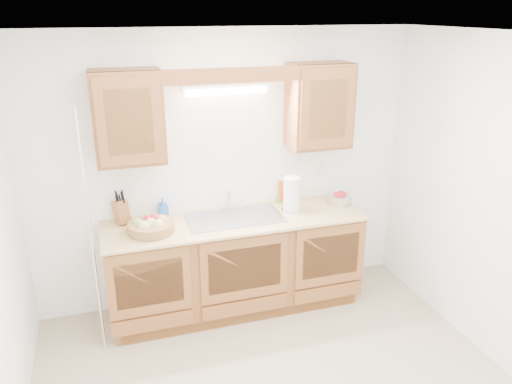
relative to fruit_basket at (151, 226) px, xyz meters
name	(u,v)px	position (x,y,z in m)	size (l,w,h in m)	color
room	(283,238)	(0.73, -1.13, 0.30)	(3.52, 3.50, 2.50)	tan
base_cabinets	(235,264)	(0.73, 0.07, -0.51)	(2.20, 0.60, 0.86)	#9B5A2D
countertop	(235,221)	(0.73, 0.05, -0.07)	(2.30, 0.63, 0.04)	tan
upper_cabinet_left	(128,117)	(-0.10, 0.20, 0.87)	(0.55, 0.33, 0.75)	#9B5A2D
upper_cabinet_right	(319,106)	(1.56, 0.20, 0.87)	(0.55, 0.33, 0.75)	#9B5A2D
valance	(233,75)	(0.73, 0.06, 1.19)	(2.20, 0.05, 0.12)	#9B5A2D
fluorescent_fixture	(226,89)	(0.73, 0.28, 1.04)	(0.76, 0.08, 0.08)	white
sink	(235,225)	(0.73, 0.07, -0.13)	(0.84, 0.46, 0.36)	#9E9EA3
wire_shelf_pole	(91,238)	(-0.47, -0.20, 0.05)	(0.03, 0.03, 2.00)	silver
outlet_plate	(321,171)	(1.68, 0.36, 0.20)	(0.08, 0.01, 0.12)	white
fruit_basket	(151,226)	(0.00, 0.00, 0.00)	(0.45, 0.45, 0.12)	#AB7C45
knife_block	(121,211)	(-0.22, 0.26, 0.05)	(0.16, 0.19, 0.30)	#9B5A2D
orange_canister	(283,190)	(1.27, 0.31, 0.07)	(0.09, 0.09, 0.24)	#D0440B
soap_bottle	(163,208)	(0.14, 0.28, 0.04)	(0.08, 0.08, 0.18)	blue
sponge	(283,201)	(1.27, 0.31, -0.04)	(0.15, 0.13, 0.03)	#CC333F
paper_towel	(292,194)	(1.27, 0.08, 0.11)	(0.19, 0.19, 0.38)	silver
apple_bowl	(339,199)	(1.76, 0.10, 0.00)	(0.25, 0.25, 0.12)	silver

